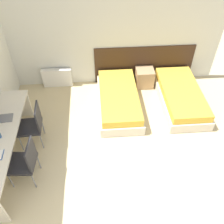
{
  "coord_description": "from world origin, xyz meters",
  "views": [
    {
      "loc": [
        -0.27,
        -1.42,
        4.04
      ],
      "look_at": [
        0.0,
        2.15,
        0.55
      ],
      "focal_mm": 40.0,
      "sensor_mm": 36.0,
      "label": 1
    }
  ],
  "objects": [
    {
      "name": "bed_near_door",
      "position": [
        1.68,
        2.9,
        0.2
      ],
      "size": [
        0.94,
        1.91,
        0.41
      ],
      "color": "beige",
      "rests_on": "ground_plane"
    },
    {
      "name": "desk",
      "position": [
        -2.0,
        1.54,
        0.58
      ],
      "size": [
        0.55,
        2.46,
        0.72
      ],
      "color": "beige",
      "rests_on": "ground_plane"
    },
    {
      "name": "wall_back",
      "position": [
        0.0,
        3.93,
        1.35
      ],
      "size": [
        5.55,
        0.05,
        2.7
      ],
      "color": "silver",
      "rests_on": "ground_plane"
    },
    {
      "name": "laptop",
      "position": [
        -2.08,
        1.94,
        0.79
      ],
      "size": [
        0.35,
        0.24,
        0.34
      ],
      "rotation": [
        0.0,
        0.0,
        0.09
      ],
      "color": "slate",
      "rests_on": "desk"
    },
    {
      "name": "bed_near_window",
      "position": [
        0.21,
        2.9,
        0.2
      ],
      "size": [
        0.94,
        1.91,
        0.41
      ],
      "color": "beige",
      "rests_on": "ground_plane"
    },
    {
      "name": "nightstand",
      "position": [
        0.95,
        3.66,
        0.23
      ],
      "size": [
        0.44,
        0.39,
        0.47
      ],
      "color": "tan",
      "rests_on": "ground_plane"
    },
    {
      "name": "chair_near_notebook",
      "position": [
        -1.55,
        1.12,
        0.52
      ],
      "size": [
        0.49,
        0.49,
        0.94
      ],
      "rotation": [
        0.0,
        0.0,
        -0.08
      ],
      "color": "#232328",
      "rests_on": "ground_plane"
    },
    {
      "name": "headboard_panel",
      "position": [
        0.95,
        3.89,
        0.49
      ],
      "size": [
        2.5,
        0.03,
        0.98
      ],
      "color": "#382316",
      "rests_on": "ground_plane"
    },
    {
      "name": "radiator",
      "position": [
        -1.26,
        3.81,
        0.25
      ],
      "size": [
        0.74,
        0.12,
        0.49
      ],
      "color": "silver",
      "rests_on": "ground_plane"
    },
    {
      "name": "chair_near_laptop",
      "position": [
        -1.55,
        1.97,
        0.52
      ],
      "size": [
        0.48,
        0.48,
        0.94
      ],
      "rotation": [
        0.0,
        0.0,
        0.05
      ],
      "color": "#232328",
      "rests_on": "ground_plane"
    }
  ]
}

